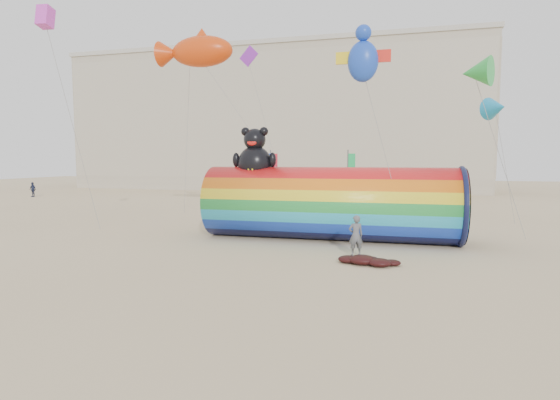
% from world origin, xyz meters
% --- Properties ---
extents(ground, '(160.00, 160.00, 0.00)m').
position_xyz_m(ground, '(0.00, 0.00, 0.00)').
color(ground, '#CCB58C').
rests_on(ground, ground).
extents(hotel_building, '(60.40, 15.40, 20.60)m').
position_xyz_m(hotel_building, '(-12.00, 45.95, 10.31)').
color(hotel_building, '#B7AD99').
rests_on(hotel_building, ground).
extents(windsock_assembly, '(13.76, 4.19, 6.34)m').
position_xyz_m(windsock_assembly, '(2.59, 4.38, 2.10)').
color(windsock_assembly, red).
rests_on(windsock_assembly, ground).
extents(kite_handler, '(0.80, 0.67, 1.87)m').
position_xyz_m(kite_handler, '(4.34, 0.61, 0.93)').
color(kite_handler, '#57595E').
rests_on(kite_handler, ground).
extents(fabric_bundle, '(2.62, 1.35, 0.41)m').
position_xyz_m(fabric_bundle, '(4.97, -1.07, 0.17)').
color(fabric_bundle, '#400C0B').
rests_on(fabric_bundle, ground).
extents(festival_banners, '(7.15, 1.92, 5.20)m').
position_xyz_m(festival_banners, '(-1.69, 15.44, 2.64)').
color(festival_banners, '#59595E').
rests_on(festival_banners, ground).
extents(flying_kites, '(24.80, 13.70, 6.13)m').
position_xyz_m(flying_kites, '(-1.97, 6.79, 10.56)').
color(flying_kites, blue).
rests_on(flying_kites, ground).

